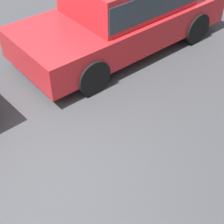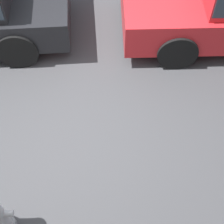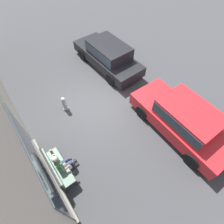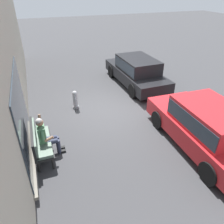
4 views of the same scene
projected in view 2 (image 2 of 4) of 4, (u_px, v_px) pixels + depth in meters
ground_plane at (60, 136)px, 4.97m from camera, size 60.00×60.00×0.00m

